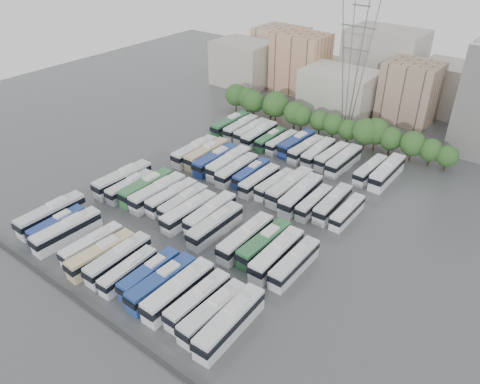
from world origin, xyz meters
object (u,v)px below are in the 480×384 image
Objects in this scene: bus_r1_s10 at (246,238)px; bus_r3_s3 at (259,135)px; bus_r0_s9 at (162,283)px; bus_r3_s9 at (332,156)px; bus_r0_s1 at (57,225)px; bus_r1_s13 at (294,263)px; bus_r2_s6 at (251,173)px; bus_r3_s4 at (270,139)px; bus_r1_s12 at (277,254)px; bus_r1_s5 at (184,203)px; bus_r3_s1 at (241,127)px; bus_r1_s0 at (123,179)px; bus_r3_s7 at (306,149)px; bus_r2_s13 at (347,212)px; bus_r3_s6 at (297,143)px; bus_r2_s3 at (216,160)px; bus_r2_s9 at (290,187)px; bus_r2_s8 at (275,184)px; bus_r2_s1 at (195,151)px; bus_r0_s10 at (179,291)px; bus_r1_s7 at (211,213)px; bus_r2_s7 at (259,180)px; bus_r3_s0 at (230,124)px; bus_r1_s8 at (215,225)px; bus_r3_s8 at (318,152)px; bus_r1_s6 at (189,212)px; bus_r0_s2 at (67,231)px; bus_r0_s8 at (150,274)px; bus_r0_s6 at (119,259)px; bus_r1_s2 at (146,187)px; bus_r0_s13 at (230,322)px; bus_r3_s5 at (282,142)px; bus_r1_s1 at (130,186)px; bus_r2_s11 at (314,202)px; bus_r2_s5 at (237,170)px; bus_r2_s10 at (301,195)px; bus_r1_s11 at (264,243)px; bus_r0_s4 at (92,245)px; bus_r2_s12 at (333,203)px; bus_r0_s0 at (51,214)px; bus_r0_s7 at (128,271)px; bus_r0_s5 at (101,254)px; bus_r2_s4 at (229,163)px; bus_r3_s2 at (251,131)px; bus_r2_s2 at (207,154)px; bus_r3_s13 at (387,172)px.

bus_r1_s10 is 1.03× the size of bus_r3_s3.
bus_r0_s9 is 53.99m from bus_r3_s9.
bus_r0_s1 is 43.47m from bus_r1_s13.
bus_r2_s6 is 1.03× the size of bus_r3_s4.
bus_r1_s5 is at bearing 173.28° from bus_r1_s12.
bus_r1_s12 is at bearing -47.41° from bus_r3_s1.
bus_r1_s0 reaches higher than bus_r3_s7.
bus_r3_s7 reaches higher than bus_r2_s13.
bus_r3_s6 is (3.44, 36.00, 0.10)m from bus_r1_s5.
bus_r2_s9 is at bearing 0.87° from bus_r2_s3.
bus_r2_s8 is at bearing -8.31° from bus_r2_s6.
bus_r2_s1 reaches higher than bus_r1_s10.
bus_r0_s10 is 1.01× the size of bus_r2_s1.
bus_r1_s7 is 1.09× the size of bus_r3_s9.
bus_r0_s10 is 1.14× the size of bus_r2_s7.
bus_r1_s13 is at bearing 22.37° from bus_r0_s1.
bus_r1_s8 is at bearing -54.17° from bus_r3_s0.
bus_r0_s10 reaches higher than bus_r3_s9.
bus_r3_s8 is at bearing 56.30° from bus_r1_s0.
bus_r3_s4 is (-29.88, 17.42, -0.00)m from bus_r2_s13.
bus_r1_s10 is (13.33, 0.06, 0.05)m from bus_r1_s6.
bus_r2_s1 reaches higher than bus_r0_s2.
bus_r0_s1 is 23.19m from bus_r0_s8.
bus_r2_s13 is 37.49m from bus_r3_s3.
bus_r0_s6 is 36.62m from bus_r2_s6.
bus_r1_s2 is 1.00× the size of bus_r3_s3.
bus_r0_s13 reaches higher than bus_r3_s0.
bus_r0_s2 reaches higher than bus_r1_s13.
bus_r2_s7 reaches higher than bus_r3_s5.
bus_r1_s6 is 36.76m from bus_r3_s5.
bus_r2_s8 is 24.18m from bus_r3_s3.
bus_r3_s0 is (-3.34, 37.13, 0.24)m from bus_r1_s1.
bus_r2_s11 is (36.13, 17.41, -0.38)m from bus_r1_s0.
bus_r2_s5 reaches higher than bus_r3_s5.
bus_r2_s10 is at bearing -77.33° from bus_r3_s9.
bus_r3_s9 reaches higher than bus_r0_s1.
bus_r2_s3 reaches higher than bus_r2_s11.
bus_r1_s11 is at bearing -49.87° from bus_r2_s6.
bus_r0_s9 is 35.58m from bus_r2_s8.
bus_r2_s12 is at bearing 55.93° from bus_r0_s4.
bus_r0_s0 is 1.22× the size of bus_r0_s7.
bus_r3_s5 is at bearing 1.80° from bus_r3_s3.
bus_r0_s5 is at bearing -70.72° from bus_r2_s1.
bus_r2_s4 reaches higher than bus_r0_s1.
bus_r2_s5 is at bearing 49.95° from bus_r1_s0.
bus_r2_s11 is (16.53, 34.85, -0.22)m from bus_r0_s6.
bus_r0_s7 is at bearing 1.58° from bus_r0_s2.
bus_r3_s2 is (-13.13, 54.14, -0.07)m from bus_r0_s6.
bus_r2_s2 is (-36.46, 36.59, -0.06)m from bus_r0_s13.
bus_r3_s13 is (29.77, 54.83, 0.29)m from bus_r0_s4.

